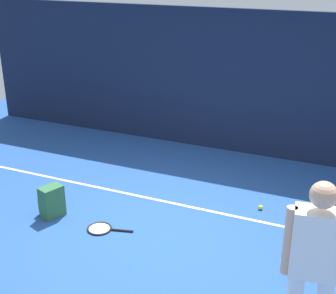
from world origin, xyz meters
name	(u,v)px	position (x,y,z in m)	size (l,w,h in m)	color
ground_plane	(156,229)	(0.00, 0.00, 0.00)	(12.00, 12.00, 0.00)	#234C93
back_fence	(227,82)	(0.00, 3.00, 1.25)	(10.00, 0.10, 2.50)	#141E38
court_line	(177,204)	(0.00, 0.71, 0.00)	(9.00, 0.05, 0.00)	white
tennis_player	(314,263)	(2.07, -1.35, 0.97)	(0.53, 0.27, 1.70)	white
tennis_racket	(102,229)	(-0.64, -0.30, 0.01)	(0.64, 0.39, 0.03)	black
backpack	(51,202)	(-1.44, -0.26, 0.21)	(0.35, 0.35, 0.44)	#2D6038
tennis_ball_near_player	(261,207)	(1.13, 1.04, 0.03)	(0.07, 0.07, 0.07)	#CCE033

